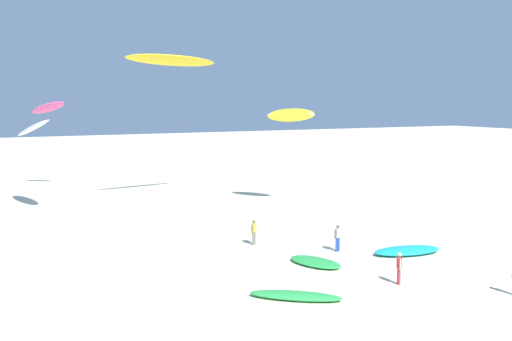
# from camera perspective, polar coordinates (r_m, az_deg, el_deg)

# --- Properties ---
(flying_kite_0) EXTENTS (4.08, 8.46, 8.80)m
(flying_kite_0) POSITION_cam_1_polar(r_m,az_deg,el_deg) (49.44, 3.57, 5.70)
(flying_kite_0) COLOR yellow
(flying_kite_0) RESTS_ON ground
(flying_kite_1) EXTENTS (3.92, 6.59, 9.63)m
(flying_kite_1) POSITION_cam_1_polar(r_m,az_deg,el_deg) (62.32, -20.55, 6.06)
(flying_kite_1) COLOR #EA5193
(flying_kite_1) RESTS_ON ground
(flying_kite_3) EXTENTS (4.98, 7.94, 8.22)m
(flying_kite_3) POSITION_cam_1_polar(r_m,az_deg,el_deg) (50.17, -21.92, 4.07)
(flying_kite_3) COLOR white
(flying_kite_3) RESTS_ON ground
(flying_kite_4) EXTENTS (9.13, 8.45, 13.59)m
(flying_kite_4) POSITION_cam_1_polar(r_m,az_deg,el_deg) (51.46, -8.62, 11.12)
(flying_kite_4) COLOR yellow
(flying_kite_4) RESTS_ON ground
(grounded_kite_0) EXTENTS (4.61, 2.54, 0.42)m
(grounded_kite_0) POSITION_cam_1_polar(r_m,az_deg,el_deg) (35.53, 15.25, -7.92)
(grounded_kite_0) COLOR #19B2B7
(grounded_kite_0) RESTS_ON ground
(grounded_kite_1) EXTENTS (4.16, 3.57, 0.33)m
(grounded_kite_1) POSITION_cam_1_polar(r_m,az_deg,el_deg) (26.93, 4.08, -12.68)
(grounded_kite_1) COLOR green
(grounded_kite_1) RESTS_ON ground
(grounded_kite_3) EXTENTS (2.76, 3.72, 0.30)m
(grounded_kite_3) POSITION_cam_1_polar(r_m,az_deg,el_deg) (32.36, 6.11, -9.30)
(grounded_kite_3) COLOR green
(grounded_kite_3) RESTS_ON ground
(person_foreground_walker) EXTENTS (0.46, 0.32, 1.64)m
(person_foreground_walker) POSITION_cam_1_polar(r_m,az_deg,el_deg) (36.27, -0.21, -6.24)
(person_foreground_walker) COLOR slate
(person_foreground_walker) RESTS_ON ground
(person_near_right) EXTENTS (0.31, 0.47, 1.67)m
(person_near_right) POSITION_cam_1_polar(r_m,az_deg,el_deg) (29.58, 14.46, -9.54)
(person_near_right) COLOR red
(person_near_right) RESTS_ON ground
(person_far_watcher) EXTENTS (0.51, 0.22, 1.68)m
(person_far_watcher) POSITION_cam_1_polar(r_m,az_deg,el_deg) (35.05, 8.38, -6.75)
(person_far_watcher) COLOR #284CA3
(person_far_watcher) RESTS_ON ground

